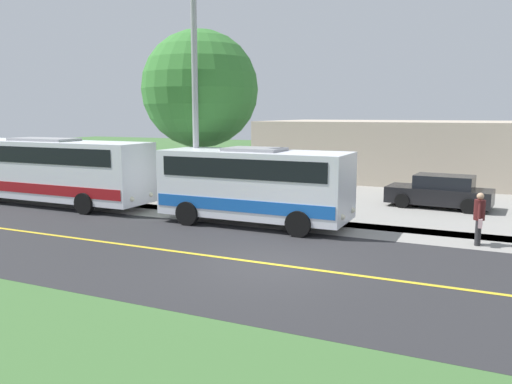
{
  "coord_description": "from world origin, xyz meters",
  "views": [
    {
      "loc": [
        12.6,
        5.48,
        4.12
      ],
      "look_at": [
        -3.5,
        -1.93,
        1.4
      ],
      "focal_mm": 35.98,
      "sensor_mm": 36.0,
      "label": 1
    }
  ],
  "objects_px": {
    "transit_bus_rear": "(46,168)",
    "commercial_building": "(414,150)",
    "pedestrian_with_bags": "(479,217)",
    "street_light_pole": "(194,96)",
    "tree_curbside": "(200,89)",
    "parked_car_near": "(440,192)",
    "shuttle_bus_front": "(255,182)"
  },
  "relations": [
    {
      "from": "shuttle_bus_front",
      "to": "street_light_pole",
      "type": "relative_size",
      "value": 0.82
    },
    {
      "from": "tree_curbside",
      "to": "street_light_pole",
      "type": "bearing_deg",
      "value": 25.55
    },
    {
      "from": "street_light_pole",
      "to": "commercial_building",
      "type": "xyz_separation_m",
      "value": [
        -16.51,
        6.21,
        -2.96
      ]
    },
    {
      "from": "pedestrian_with_bags",
      "to": "tree_curbside",
      "type": "distance_m",
      "value": 12.77
    },
    {
      "from": "transit_bus_rear",
      "to": "commercial_building",
      "type": "xyz_separation_m",
      "value": [
        -16.95,
        13.85,
        0.16
      ]
    },
    {
      "from": "tree_curbside",
      "to": "transit_bus_rear",
      "type": "bearing_deg",
      "value": -65.42
    },
    {
      "from": "pedestrian_with_bags",
      "to": "tree_curbside",
      "type": "height_order",
      "value": "tree_curbside"
    },
    {
      "from": "shuttle_bus_front",
      "to": "parked_car_near",
      "type": "xyz_separation_m",
      "value": [
        -6.55,
        5.98,
        -0.89
      ]
    },
    {
      "from": "shuttle_bus_front",
      "to": "parked_car_near",
      "type": "bearing_deg",
      "value": 137.58
    },
    {
      "from": "shuttle_bus_front",
      "to": "commercial_building",
      "type": "relative_size",
      "value": 0.39
    },
    {
      "from": "pedestrian_with_bags",
      "to": "commercial_building",
      "type": "xyz_separation_m",
      "value": [
        -16.72,
        -4.31,
        0.92
      ]
    },
    {
      "from": "parked_car_near",
      "to": "tree_curbside",
      "type": "bearing_deg",
      "value": -69.81
    },
    {
      "from": "transit_bus_rear",
      "to": "tree_curbside",
      "type": "height_order",
      "value": "tree_curbside"
    },
    {
      "from": "transit_bus_rear",
      "to": "shuttle_bus_front",
      "type": "bearing_deg",
      "value": 90.39
    },
    {
      "from": "street_light_pole",
      "to": "commercial_building",
      "type": "relative_size",
      "value": 0.48
    },
    {
      "from": "shuttle_bus_front",
      "to": "tree_curbside",
      "type": "height_order",
      "value": "tree_curbside"
    },
    {
      "from": "shuttle_bus_front",
      "to": "commercial_building",
      "type": "height_order",
      "value": "commercial_building"
    },
    {
      "from": "street_light_pole",
      "to": "parked_car_near",
      "type": "height_order",
      "value": "street_light_pole"
    },
    {
      "from": "shuttle_bus_front",
      "to": "pedestrian_with_bags",
      "type": "bearing_deg",
      "value": 91.13
    },
    {
      "from": "transit_bus_rear",
      "to": "tree_curbside",
      "type": "bearing_deg",
      "value": 114.58
    },
    {
      "from": "pedestrian_with_bags",
      "to": "street_light_pole",
      "type": "xyz_separation_m",
      "value": [
        -0.21,
        -10.52,
        3.89
      ]
    },
    {
      "from": "shuttle_bus_front",
      "to": "street_light_pole",
      "type": "distance_m",
      "value": 4.27
    },
    {
      "from": "parked_car_near",
      "to": "pedestrian_with_bags",
      "type": "bearing_deg",
      "value": 15.17
    },
    {
      "from": "parked_car_near",
      "to": "commercial_building",
      "type": "relative_size",
      "value": 0.25
    },
    {
      "from": "transit_bus_rear",
      "to": "commercial_building",
      "type": "relative_size",
      "value": 0.58
    },
    {
      "from": "tree_curbside",
      "to": "commercial_building",
      "type": "relative_size",
      "value": 0.42
    },
    {
      "from": "street_light_pole",
      "to": "tree_curbside",
      "type": "xyz_separation_m",
      "value": [
        -2.51,
        -1.2,
        0.39
      ]
    },
    {
      "from": "transit_bus_rear",
      "to": "street_light_pole",
      "type": "xyz_separation_m",
      "value": [
        -0.43,
        7.64,
        3.12
      ]
    },
    {
      "from": "shuttle_bus_front",
      "to": "pedestrian_with_bags",
      "type": "distance_m",
      "value": 7.75
    },
    {
      "from": "tree_curbside",
      "to": "pedestrian_with_bags",
      "type": "bearing_deg",
      "value": 76.93
    },
    {
      "from": "commercial_building",
      "to": "street_light_pole",
      "type": "bearing_deg",
      "value": -20.6
    },
    {
      "from": "transit_bus_rear",
      "to": "commercial_building",
      "type": "distance_m",
      "value": 21.88
    }
  ]
}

